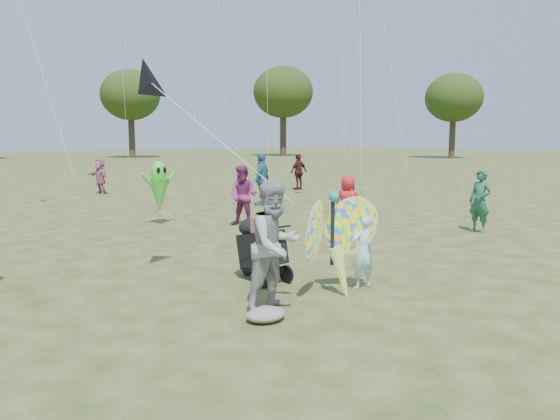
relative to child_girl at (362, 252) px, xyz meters
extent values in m
plane|color=#51592B|center=(-0.08, 0.25, -0.60)|extent=(160.00, 160.00, 0.00)
imported|color=#A8DAEE|center=(0.00, 0.00, 0.00)|extent=(0.46, 0.33, 1.19)
imported|color=#9A9A9F|center=(-1.71, 0.05, 0.31)|extent=(0.94, 0.76, 1.82)
ellipsoid|color=gray|center=(-2.12, -0.27, -0.51)|extent=(0.55, 0.45, 0.18)
imported|color=red|center=(3.50, 3.77, 0.12)|extent=(0.72, 0.84, 1.44)
imported|color=teal|center=(4.99, 9.39, 0.31)|extent=(1.14, 0.93, 1.82)
imported|color=#7C2963|center=(1.97, 6.16, 0.22)|extent=(0.94, 1.00, 1.63)
imported|color=#225A3F|center=(6.04, 1.67, 0.19)|extent=(0.39, 0.58, 1.58)
imported|color=#48181E|center=(9.50, 12.72, 0.21)|extent=(0.97, 0.48, 1.60)
imported|color=#B1658D|center=(1.92, 16.54, 0.15)|extent=(0.60, 1.42, 1.49)
cube|color=black|center=(-0.98, 1.35, -0.05)|extent=(0.48, 0.87, 0.71)
cube|color=black|center=(-0.98, 1.35, -0.38)|extent=(0.43, 0.70, 0.10)
ellipsoid|color=black|center=(-0.98, 1.60, 0.28)|extent=(0.51, 0.45, 0.33)
cylinder|color=black|center=(-1.22, 1.00, -0.45)|extent=(0.06, 0.30, 0.30)
cylinder|color=black|center=(-0.74, 1.00, -0.45)|extent=(0.06, 0.30, 0.30)
cylinder|color=black|center=(-0.98, 1.80, -0.49)|extent=(0.06, 0.22, 0.22)
cylinder|color=black|center=(-0.98, 0.87, 0.38)|extent=(0.44, 0.04, 0.03)
cube|color=#A06E4D|center=(-0.98, 1.30, 0.36)|extent=(0.35, 0.29, 0.26)
ellipsoid|color=#E04923|center=(-0.96, 0.06, 0.41)|extent=(0.98, 0.71, 1.24)
ellipsoid|color=#E04923|center=(-0.20, 0.06, 0.41)|extent=(0.98, 0.71, 1.24)
cylinder|color=black|center=(-0.58, 0.08, 0.36)|extent=(0.06, 0.06, 1.00)
cone|color=#E04923|center=(-0.53, -0.09, -0.30)|extent=(0.36, 0.49, 0.93)
sphere|color=teal|center=(-0.58, 0.06, 0.91)|extent=(0.16, 0.16, 0.16)
cone|color=black|center=(-2.38, 2.41, 2.66)|extent=(0.89, 0.62, 0.81)
cylinder|color=silver|center=(-1.84, 1.28, 1.76)|extent=(1.09, 2.27, 1.80)
cone|color=green|center=(0.30, 7.74, 0.20)|extent=(0.56, 0.56, 0.95)
ellipsoid|color=green|center=(0.30, 7.74, 0.85)|extent=(0.44, 0.39, 0.57)
ellipsoid|color=black|center=(0.21, 7.56, 0.90)|extent=(0.10, 0.05, 0.17)
ellipsoid|color=black|center=(0.39, 7.56, 0.90)|extent=(0.10, 0.05, 0.17)
cylinder|color=green|center=(0.00, 7.74, 0.60)|extent=(0.43, 0.10, 0.49)
cylinder|color=green|center=(0.60, 7.74, 0.60)|extent=(0.43, 0.10, 0.49)
cylinder|color=silver|center=(0.60, 7.54, -0.40)|extent=(0.61, 0.41, 0.41)
cylinder|color=silver|center=(-2.58, 9.01, 4.98)|extent=(1.01, 3.54, 8.55)
cylinder|color=#3A2D21|center=(17.92, 50.25, 1.40)|extent=(0.66, 0.67, 3.99)
ellipsoid|color=#2B4214|center=(17.92, 50.25, 6.05)|extent=(6.27, 6.27, 5.33)
cylinder|color=#3A2D21|center=(33.92, 44.25, 1.61)|extent=(0.73, 0.73, 4.41)
ellipsoid|color=#2B4214|center=(33.92, 44.25, 6.75)|extent=(6.93, 6.93, 5.89)
cylinder|color=#3A2D21|center=(43.92, 28.25, 1.29)|extent=(0.63, 0.63, 3.78)
ellipsoid|color=#2B4214|center=(43.92, 28.25, 5.70)|extent=(5.94, 5.94, 5.05)
camera|label=1|loc=(-6.27, -5.81, 1.83)|focal=35.00mm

